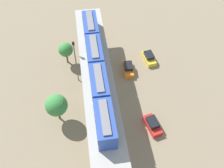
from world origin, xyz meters
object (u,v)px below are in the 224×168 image
Objects in this scene: parked_car_orange at (128,68)px; parked_car_red at (152,125)px; parked_car_yellow at (149,58)px; train at (97,68)px; tree_near_viaduct at (66,50)px; signal_post at (76,61)px; tree_mid_lot at (56,105)px.

parked_car_red is at bearing -78.36° from parked_car_orange.
train is at bearing -150.39° from parked_car_yellow.
signal_post is at bearing -70.42° from tree_near_viaduct.
parked_car_orange is at bearing 44.17° from train.
tree_near_viaduct is at bearing 164.80° from parked_car_orange.
parked_car_red and parked_car_orange have the same top height.
parked_car_red is at bearing -46.47° from signal_post.
train is 6.34× the size of parked_car_orange.
tree_near_viaduct is at bearing 81.90° from tree_mid_lot.
parked_car_red is 16.62m from tree_mid_lot.
parked_car_yellow is (3.16, 15.97, 0.00)m from parked_car_red.
parked_car_yellow is (11.67, 9.03, -8.19)m from train.
tree_near_viaduct reaches higher than parked_car_orange.
tree_mid_lot reaches higher than tree_near_viaduct.
tree_mid_lot is (-7.27, -2.88, -4.90)m from train.
parked_car_red is 17.93m from signal_post.
tree_mid_lot is at bearing -141.53° from parked_car_orange.
train is 13.70m from parked_car_red.
signal_post is (-3.40, 5.59, -3.41)m from train.
parked_car_yellow is 22.61m from tree_mid_lot.
parked_car_red is 0.90× the size of tree_near_viaduct.
tree_mid_lot is at bearing -155.97° from parked_car_yellow.
tree_near_viaduct is 0.50× the size of signal_post.
parked_car_orange is 0.43× the size of signal_post.
train is 16.88m from parked_car_yellow.
signal_post is at bearing -175.28° from parked_car_yellow.
signal_post is (1.90, -5.35, 1.99)m from tree_near_viaduct.
train reaches higher than tree_near_viaduct.
signal_post is at bearing -169.82° from parked_car_orange.
tree_near_viaduct is (-13.81, 17.88, 2.79)m from parked_car_red.
parked_car_orange is 13.16m from tree_near_viaduct.
signal_post reaches higher than parked_car_orange.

